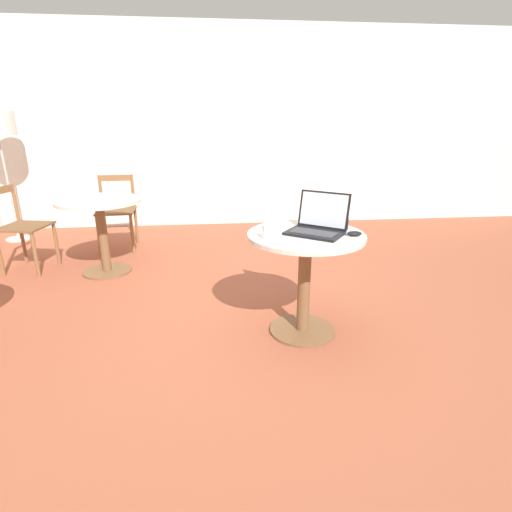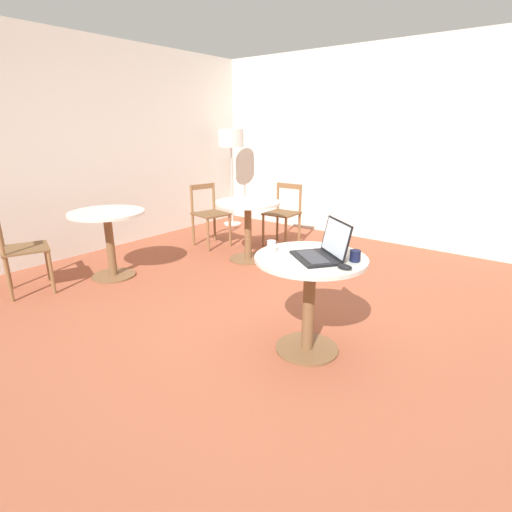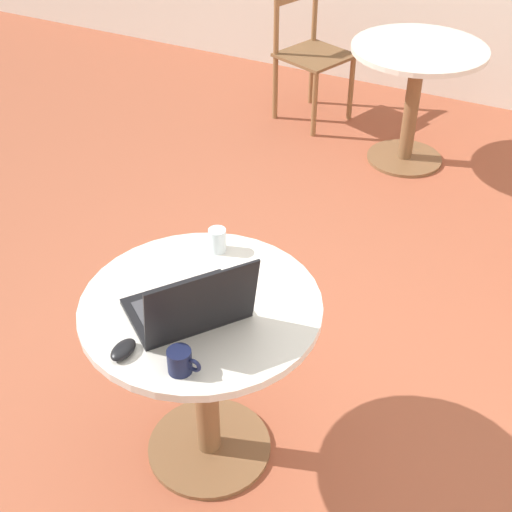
# 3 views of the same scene
# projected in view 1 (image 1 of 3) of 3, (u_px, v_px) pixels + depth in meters

# --- Properties ---
(ground_plane) EXTENTS (16.00, 16.00, 0.00)m
(ground_plane) POSITION_uv_depth(u_px,v_px,m) (249.00, 328.00, 2.97)
(ground_plane) COLOR #9E5138
(wall_side) EXTENTS (0.06, 9.40, 2.70)m
(wall_side) POSITION_uv_depth(u_px,v_px,m) (228.00, 129.00, 5.57)
(wall_side) COLOR silver
(wall_side) RESTS_ON ground_plane
(cafe_table_near) EXTENTS (0.80, 0.80, 0.75)m
(cafe_table_near) POSITION_uv_depth(u_px,v_px,m) (305.00, 261.00, 2.76)
(cafe_table_near) COLOR brown
(cafe_table_near) RESTS_ON ground_plane
(cafe_table_mid) EXTENTS (0.80, 0.80, 0.75)m
(cafe_table_mid) POSITION_uv_depth(u_px,v_px,m) (101.00, 219.00, 3.90)
(cafe_table_mid) COLOR brown
(cafe_table_mid) RESTS_ON ground_plane
(chair_mid_right) EXTENTS (0.44, 0.44, 0.85)m
(chair_mid_right) POSITION_uv_depth(u_px,v_px,m) (117.00, 211.00, 4.72)
(chair_mid_right) COLOR brown
(chair_mid_right) RESTS_ON ground_plane
(chair_mid_back) EXTENTS (0.49, 0.49, 0.85)m
(chair_mid_back) POSITION_uv_depth(u_px,v_px,m) (21.00, 228.00, 4.00)
(chair_mid_back) COLOR brown
(chair_mid_back) RESTS_ON ground_plane
(laptop) EXTENTS (0.46, 0.47, 0.26)m
(laptop) POSITION_uv_depth(u_px,v_px,m) (317.00, 225.00, 2.70)
(laptop) COLOR black
(laptop) RESTS_ON cafe_table_near
(mouse) EXTENTS (0.06, 0.10, 0.03)m
(mouse) POSITION_uv_depth(u_px,v_px,m) (354.00, 234.00, 2.64)
(mouse) COLOR black
(mouse) RESTS_ON cafe_table_near
(mug) EXTENTS (0.11, 0.07, 0.08)m
(mug) POSITION_uv_depth(u_px,v_px,m) (343.00, 223.00, 2.81)
(mug) COLOR #141938
(mug) RESTS_ON cafe_table_near
(drinking_glass) EXTENTS (0.06, 0.06, 0.09)m
(drinking_glass) POSITION_uv_depth(u_px,v_px,m) (267.00, 232.00, 2.57)
(drinking_glass) COLOR silver
(drinking_glass) RESTS_ON cafe_table_near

